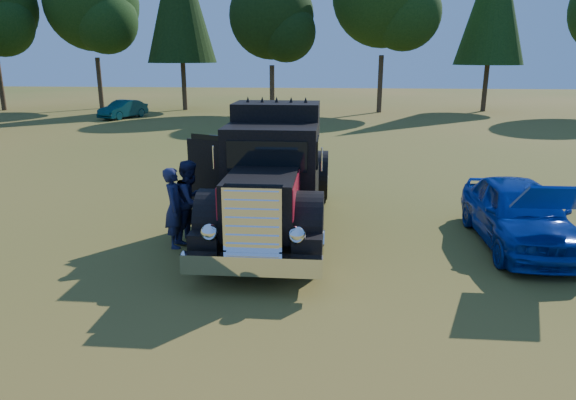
% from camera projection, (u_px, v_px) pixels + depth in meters
% --- Properties ---
extents(ground, '(120.00, 120.00, 0.00)m').
position_uv_depth(ground, '(298.00, 271.00, 10.08)').
color(ground, '#3A5118').
rests_on(ground, ground).
extents(treeline, '(67.22, 24.04, 13.84)m').
position_uv_depth(treeline, '(311.00, 0.00, 34.24)').
color(treeline, '#2D2116').
rests_on(treeline, ground).
extents(diamond_t_truck, '(3.32, 7.16, 3.00)m').
position_uv_depth(diamond_t_truck, '(273.00, 180.00, 11.98)').
color(diamond_t_truck, black).
rests_on(diamond_t_truck, ground).
extents(hotrod_coupe, '(1.75, 4.33, 1.89)m').
position_uv_depth(hotrod_coupe, '(519.00, 213.00, 11.30)').
color(hotrod_coupe, '#160696').
rests_on(hotrod_coupe, ground).
extents(spectator_near, '(0.53, 0.71, 1.78)m').
position_uv_depth(spectator_near, '(175.00, 208.00, 11.18)').
color(spectator_near, '#1A253D').
rests_on(spectator_near, ground).
extents(spectator_far, '(0.88, 1.04, 1.87)m').
position_uv_depth(spectator_far, '(191.00, 201.00, 11.52)').
color(spectator_far, '#1B283F').
rests_on(spectator_far, ground).
extents(distant_teal_car, '(2.46, 3.86, 1.20)m').
position_uv_depth(distant_teal_car, '(123.00, 109.00, 34.69)').
color(distant_teal_car, '#0B4643').
rests_on(distant_teal_car, ground).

